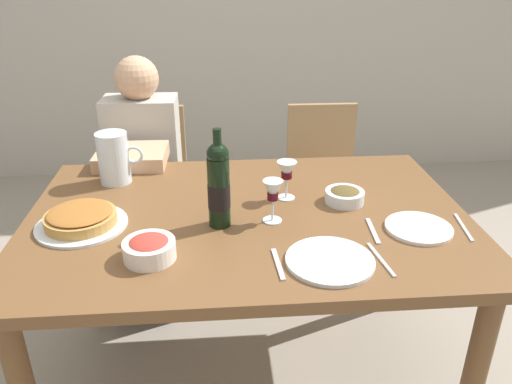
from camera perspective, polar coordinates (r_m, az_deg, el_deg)
ground_plane at (r=2.17m, az=-0.79°, el=-20.51°), size 8.00×8.00×0.00m
dining_table at (r=1.76m, az=-0.92°, el=-5.14°), size 1.50×1.00×0.76m
wine_bottle at (r=1.58m, az=-4.28°, el=0.78°), size 0.07×0.07×0.33m
water_pitcher at (r=1.99m, az=-15.88°, el=3.45°), size 0.17×0.12×0.20m
baked_tart at (r=1.72m, az=-19.36°, el=-2.90°), size 0.29×0.29×0.06m
salad_bowl at (r=1.48m, az=-12.08°, el=-6.29°), size 0.15×0.15×0.07m
olive_bowl at (r=1.80m, az=10.08°, el=-0.37°), size 0.14×0.14×0.05m
wine_glass_left_diner at (r=1.62m, az=1.93°, el=-0.08°), size 0.07×0.07×0.15m
wine_glass_right_diner at (r=1.78m, az=3.53°, el=2.28°), size 0.07×0.07×0.14m
dinner_plate_left_setting at (r=1.46m, az=8.43°, el=-7.75°), size 0.26×0.26×0.01m
dinner_plate_right_setting at (r=1.69m, az=18.07°, el=-3.92°), size 0.21×0.21×0.01m
fork_left_setting at (r=1.44m, az=2.53°, el=-8.20°), size 0.02×0.16×0.00m
knife_left_setting at (r=1.50m, az=14.06°, el=-7.46°), size 0.03×0.18×0.00m
knife_right_setting at (r=1.76m, az=22.59°, el=-3.72°), size 0.04×0.18×0.00m
spoon_right_setting at (r=1.64m, az=13.19°, el=-4.33°), size 0.02×0.16×0.00m
chair_left at (r=2.66m, az=-11.88°, el=1.19°), size 0.41×0.41×0.87m
diner_left at (r=2.40m, az=-12.87°, el=1.50°), size 0.35×0.51×1.16m
chair_right at (r=2.66m, az=7.61°, el=1.54°), size 0.41×0.41×0.87m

